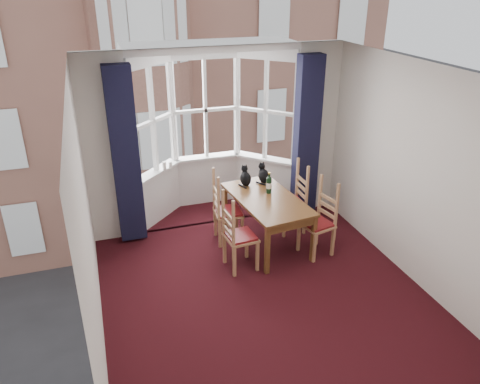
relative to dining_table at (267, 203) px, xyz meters
name	(u,v)px	position (x,y,z in m)	size (l,w,h in m)	color
floor	(269,301)	(-0.48, -1.34, -0.67)	(4.50, 4.50, 0.00)	black
ceiling	(276,75)	(-0.48, -1.34, 2.13)	(4.50, 4.50, 0.00)	white
wall_left	(87,228)	(-2.48, -1.34, 0.73)	(4.50, 4.50, 0.00)	silver
wall_right	(421,179)	(1.52, -1.34, 0.73)	(4.50, 4.50, 0.00)	silver
wall_near	(389,333)	(-0.48, -3.59, 0.73)	(4.00, 4.00, 0.00)	silver
wall_back_pier_left	(108,151)	(-2.13, 0.91, 0.73)	(0.70, 0.12, 2.80)	silver
wall_back_pier_right	(315,130)	(1.17, 0.91, 0.73)	(0.70, 0.12, 2.80)	silver
bay_window	(210,130)	(-0.48, 1.41, 0.73)	(2.76, 0.94, 2.80)	white
curtain_left	(126,157)	(-1.90, 0.73, 0.68)	(0.38, 0.22, 2.60)	black
curtain_right	(307,137)	(0.94, 0.73, 0.68)	(0.38, 0.22, 2.60)	black
dining_table	(267,203)	(0.00, 0.00, 0.00)	(1.00, 1.63, 0.75)	brown
chair_left_near	(235,238)	(-0.66, -0.51, -0.20)	(0.44, 0.45, 0.92)	tan
chair_left_far	(222,213)	(-0.61, 0.26, -0.20)	(0.43, 0.45, 0.92)	tan
chair_right_near	(322,223)	(0.66, -0.48, -0.20)	(0.48, 0.50, 0.92)	tan
chair_right_far	(296,202)	(0.59, 0.25, -0.20)	(0.40, 0.42, 0.92)	tan
cat_left	(245,178)	(-0.15, 0.54, 0.20)	(0.18, 0.25, 0.32)	black
cat_right	(264,175)	(0.16, 0.55, 0.21)	(0.20, 0.26, 0.33)	black
wine_bottle	(269,184)	(0.09, 0.16, 0.22)	(0.08, 0.08, 0.33)	black
candle_tall	(164,166)	(-1.28, 1.26, 0.27)	(0.06, 0.06, 0.13)	white
candle_short	(170,165)	(-1.17, 1.29, 0.26)	(0.06, 0.06, 0.11)	white
street	(115,113)	(-0.48, 30.91, -6.67)	(80.00, 80.00, 0.00)	#333335
tenement_building	(132,38)	(-0.48, 12.67, 0.93)	(18.40, 7.80, 15.20)	#965E4D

